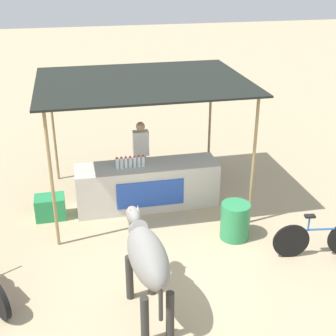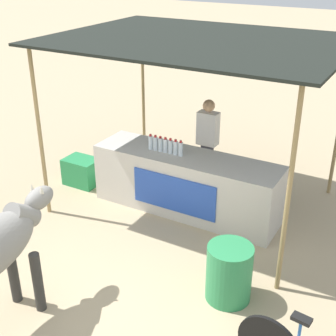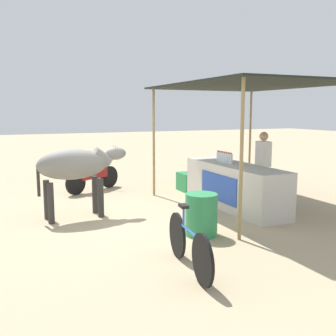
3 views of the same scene
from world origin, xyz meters
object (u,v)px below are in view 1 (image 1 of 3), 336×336
object	(u,v)px
cow	(147,257)
vendor_behind_counter	(141,156)
stall_counter	(147,185)
water_barrel	(235,221)
bicycle_leaning	(318,239)
cooler_box	(50,207)

from	to	relation	value
cow	vendor_behind_counter	bearing A→B (deg)	82.12
stall_counter	water_barrel	xyz separation A→B (m)	(1.42, -1.60, -0.12)
bicycle_leaning	cooler_box	bearing A→B (deg)	153.21
cooler_box	water_barrel	distance (m)	3.77
stall_counter	water_barrel	size ratio (longest dim) A/B	4.15
cooler_box	water_barrel	xyz separation A→B (m)	(3.46, -1.50, 0.12)
water_barrel	bicycle_leaning	bearing A→B (deg)	-35.05
vendor_behind_counter	stall_counter	bearing A→B (deg)	-89.69
cooler_box	water_barrel	size ratio (longest dim) A/B	0.83
cooler_box	cow	xyz separation A→B (m)	(1.47, -3.22, 0.79)
stall_counter	cooler_box	world-z (taller)	stall_counter
water_barrel	stall_counter	bearing A→B (deg)	131.56
vendor_behind_counter	bicycle_leaning	xyz separation A→B (m)	(2.67, -3.23, -0.50)
vendor_behind_counter	cow	size ratio (longest dim) A/B	0.90
stall_counter	cow	world-z (taller)	cow
bicycle_leaning	vendor_behind_counter	bearing A→B (deg)	129.62
cooler_box	water_barrel	world-z (taller)	water_barrel
cooler_box	bicycle_leaning	bearing A→B (deg)	-26.79
stall_counter	cooler_box	size ratio (longest dim) A/B	5.00
vendor_behind_counter	cow	distance (m)	4.11
vendor_behind_counter	cow	bearing A→B (deg)	-97.88
stall_counter	vendor_behind_counter	bearing A→B (deg)	90.31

